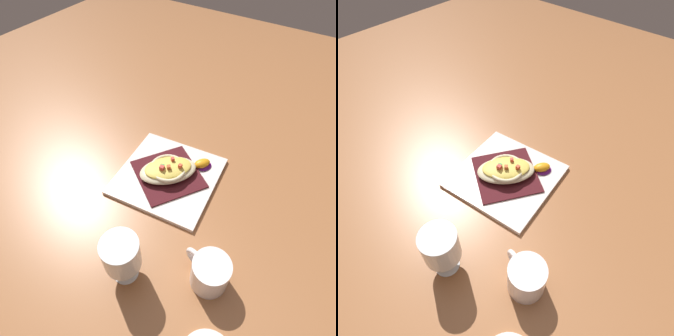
# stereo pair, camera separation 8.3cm
# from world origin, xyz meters

# --- Properties ---
(ground_plane) EXTENTS (2.60, 2.60, 0.00)m
(ground_plane) POSITION_xyz_m (0.00, 0.00, 0.00)
(ground_plane) COLOR #995F38
(square_plate) EXTENTS (0.31, 0.31, 0.01)m
(square_plate) POSITION_xyz_m (0.00, 0.00, 0.01)
(square_plate) COLOR white
(square_plate) RESTS_ON ground_plane
(folded_napkin) EXTENTS (0.25, 0.25, 0.00)m
(folded_napkin) POSITION_xyz_m (0.00, 0.00, 0.01)
(folded_napkin) COLOR #44141A
(folded_napkin) RESTS_ON square_plate
(gratin_dish) EXTENTS (0.19, 0.20, 0.05)m
(gratin_dish) POSITION_xyz_m (0.00, -0.00, 0.04)
(gratin_dish) COLOR beige
(gratin_dish) RESTS_ON folded_napkin
(orange_garnish) EXTENTS (0.06, 0.06, 0.02)m
(orange_garnish) POSITION_xyz_m (0.07, 0.09, 0.02)
(orange_garnish) COLOR #5B176B
(orange_garnish) RESTS_ON square_plate
(coffee_mug) EXTENTS (0.12, 0.09, 0.09)m
(coffee_mug) POSITION_xyz_m (0.25, -0.21, 0.04)
(coffee_mug) COLOR white
(coffee_mug) RESTS_ON ground_plane
(stemmed_glass) EXTENTS (0.08, 0.08, 0.14)m
(stemmed_glass) POSITION_xyz_m (0.08, -0.30, 0.09)
(stemmed_glass) COLOR white
(stemmed_glass) RESTS_ON ground_plane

